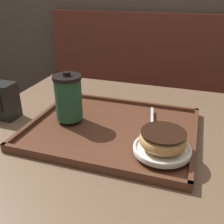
% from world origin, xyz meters
% --- Properties ---
extents(booth_bench, '(1.49, 0.44, 1.00)m').
position_xyz_m(booth_bench, '(0.01, 0.87, 0.32)').
color(booth_bench, brown).
rests_on(booth_bench, ground_plane).
extents(cafe_table, '(0.88, 0.83, 0.76)m').
position_xyz_m(cafe_table, '(0.00, 0.00, 0.57)').
color(cafe_table, brown).
rests_on(cafe_table, ground_plane).
extents(serving_tray, '(0.48, 0.38, 0.02)m').
position_xyz_m(serving_tray, '(0.01, -0.01, 0.77)').
color(serving_tray, '#512D1E').
rests_on(serving_tray, cafe_table).
extents(coffee_cup_front, '(0.08, 0.08, 0.15)m').
position_xyz_m(coffee_cup_front, '(-0.13, -0.01, 0.85)').
color(coffee_cup_front, '#235638').
rests_on(coffee_cup_front, serving_tray).
extents(plate_with_chocolate_donut, '(0.14, 0.14, 0.01)m').
position_xyz_m(plate_with_chocolate_donut, '(0.17, -0.10, 0.79)').
color(plate_with_chocolate_donut, white).
rests_on(plate_with_chocolate_donut, serving_tray).
extents(donut_chocolate_glazed, '(0.11, 0.11, 0.04)m').
position_xyz_m(donut_chocolate_glazed, '(0.17, -0.10, 0.82)').
color(donut_chocolate_glazed, tan).
rests_on(donut_chocolate_glazed, plate_with_chocolate_donut).
extents(spoon, '(0.04, 0.16, 0.01)m').
position_xyz_m(spoon, '(0.12, 0.02, 0.79)').
color(spoon, silver).
rests_on(spoon, serving_tray).
extents(napkin_dispenser, '(0.11, 0.07, 0.12)m').
position_xyz_m(napkin_dispenser, '(-0.36, -0.03, 0.82)').
color(napkin_dispenser, black).
rests_on(napkin_dispenser, cafe_table).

